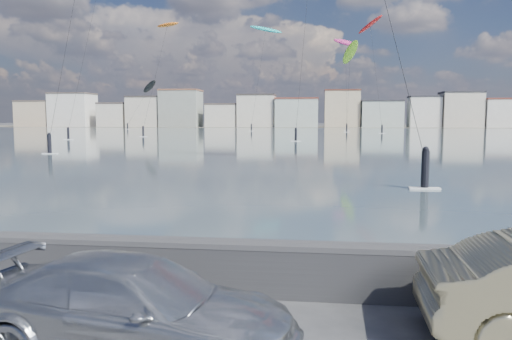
# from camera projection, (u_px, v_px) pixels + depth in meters

# --- Properties ---
(bay_water) EXTENTS (500.00, 177.00, 0.00)m
(bay_water) POSITION_uv_depth(u_px,v_px,m) (307.00, 135.00, 96.95)
(bay_water) COLOR #364952
(bay_water) RESTS_ON ground
(far_shore_strip) EXTENTS (500.00, 60.00, 0.00)m
(far_shore_strip) POSITION_uv_depth(u_px,v_px,m) (313.00, 127.00, 204.04)
(far_shore_strip) COLOR #4C473D
(far_shore_strip) RESTS_ON ground
(seawall) EXTENTS (400.00, 0.36, 1.08)m
(seawall) POSITION_uv_depth(u_px,v_px,m) (194.00, 263.00, 9.24)
(seawall) COLOR #28282B
(seawall) RESTS_ON ground
(far_buildings) EXTENTS (240.79, 13.26, 14.60)m
(far_buildings) POSITION_uv_depth(u_px,v_px,m) (316.00, 111.00, 189.44)
(far_buildings) COLOR #CCB293
(far_buildings) RESTS_ON ground
(car_silver) EXTENTS (4.82, 2.46, 1.34)m
(car_silver) POSITION_uv_depth(u_px,v_px,m) (135.00, 308.00, 6.81)
(car_silver) COLOR #B9BDC2
(car_silver) RESTS_ON ground
(kitesurfer_0) EXTENTS (6.64, 15.62, 27.96)m
(kitesurfer_0) POSITION_uv_depth(u_px,v_px,m) (370.00, 27.00, 119.21)
(kitesurfer_0) COLOR red
(kitesurfer_0) RESTS_ON ground
(kitesurfer_1) EXTENTS (7.72, 15.99, 15.95)m
(kitesurfer_1) POSITION_uv_depth(u_px,v_px,m) (149.00, 87.00, 162.58)
(kitesurfer_1) COLOR black
(kitesurfer_1) RESTS_ON ground
(kitesurfer_3) EXTENTS (9.94, 12.44, 29.53)m
(kitesurfer_3) POSITION_uv_depth(u_px,v_px,m) (266.00, 30.00, 136.38)
(kitesurfer_3) COLOR #19BFBF
(kitesurfer_3) RESTS_ON ground
(kitesurfer_6) EXTENTS (5.11, 15.10, 23.08)m
(kitesurfer_6) POSITION_uv_depth(u_px,v_px,m) (350.00, 53.00, 126.61)
(kitesurfer_6) COLOR #8CD826
(kitesurfer_6) RESTS_ON ground
(kitesurfer_15) EXTENTS (7.45, 19.01, 23.22)m
(kitesurfer_15) POSITION_uv_depth(u_px,v_px,m) (167.00, 27.00, 101.42)
(kitesurfer_15) COLOR orange
(kitesurfer_15) RESTS_ON ground
(kitesurfer_17) EXTENTS (8.17, 10.00, 26.86)m
(kitesurfer_17) POSITION_uv_depth(u_px,v_px,m) (346.00, 44.00, 140.72)
(kitesurfer_17) COLOR #E5338C
(kitesurfer_17) RESTS_ON ground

